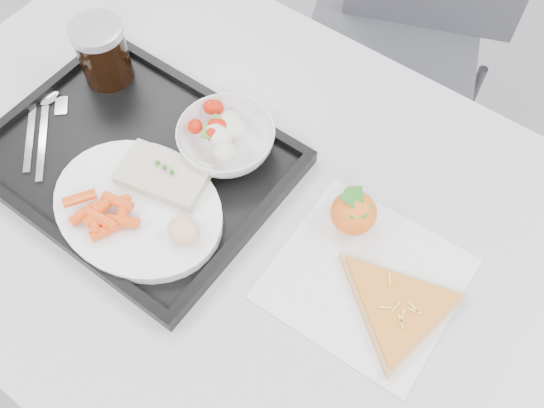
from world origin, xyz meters
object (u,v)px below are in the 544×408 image
at_px(table, 241,227).
at_px(tray, 137,162).
at_px(cola_glass, 103,52).
at_px(tangerine, 354,213).
at_px(dinner_plate, 138,208).
at_px(salad_bowl, 227,140).
at_px(pizza_slice, 397,307).
at_px(chair, 408,28).

relative_size(table, tray, 2.67).
xyz_separation_m(table, cola_glass, (-0.33, 0.07, 0.14)).
bearing_deg(tangerine, tray, -161.40).
distance_m(table, dinner_plate, 0.17).
distance_m(tray, cola_glass, 0.20).
distance_m(salad_bowl, tangerine, 0.23).
distance_m(table, pizza_slice, 0.29).
bearing_deg(tray, pizza_slice, 4.31).
xyz_separation_m(table, pizza_slice, (0.28, -0.00, 0.08)).
distance_m(table, salad_bowl, 0.14).
bearing_deg(pizza_slice, dinner_plate, -165.61).
bearing_deg(cola_glass, chair, 67.34).
bearing_deg(cola_glass, pizza_slice, -6.55).
xyz_separation_m(tray, dinner_plate, (0.07, -0.06, 0.02)).
bearing_deg(tangerine, table, -154.37).
relative_size(table, tangerine, 14.40).
distance_m(tray, salad_bowl, 0.15).
relative_size(tray, dinner_plate, 1.67).
distance_m(tray, tangerine, 0.35).
distance_m(cola_glass, pizza_slice, 0.62).
relative_size(chair, dinner_plate, 3.44).
distance_m(tray, pizza_slice, 0.46).
xyz_separation_m(table, dinner_plate, (-0.11, -0.10, 0.09)).
bearing_deg(salad_bowl, tangerine, 2.30).
bearing_deg(table, tray, -168.08).
relative_size(dinner_plate, tangerine, 3.24).
xyz_separation_m(dinner_plate, cola_glass, (-0.22, 0.17, 0.05)).
bearing_deg(tray, dinner_plate, -43.62).
xyz_separation_m(table, tray, (-0.18, -0.04, 0.08)).
height_order(salad_bowl, pizza_slice, salad_bowl).
height_order(table, tangerine, tangerine).
bearing_deg(cola_glass, salad_bowl, -0.48).
relative_size(dinner_plate, pizza_slice, 1.05).
distance_m(dinner_plate, cola_glass, 0.29).
relative_size(salad_bowl, pizza_slice, 0.59).
xyz_separation_m(salad_bowl, tangerine, (0.23, 0.01, -0.00)).
xyz_separation_m(tray, pizza_slice, (0.45, 0.03, 0.00)).
xyz_separation_m(dinner_plate, salad_bowl, (0.03, 0.17, 0.01)).
bearing_deg(salad_bowl, tray, -135.11).
height_order(tray, tangerine, tangerine).
xyz_separation_m(cola_glass, tangerine, (0.49, 0.01, -0.04)).
distance_m(chair, pizza_slice, 0.82).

